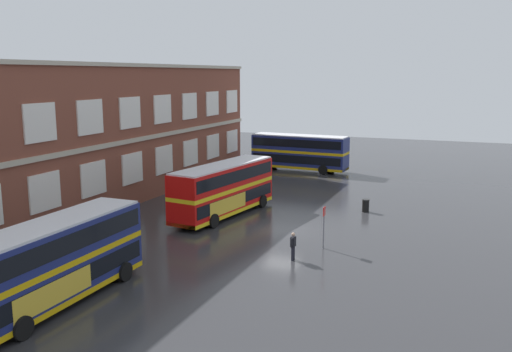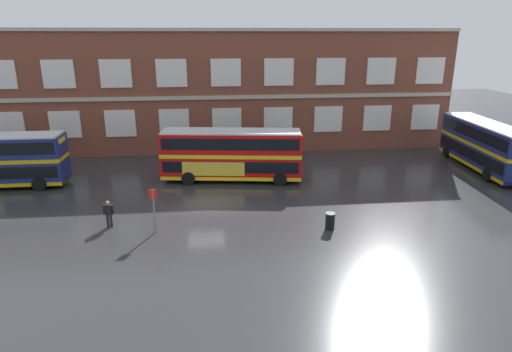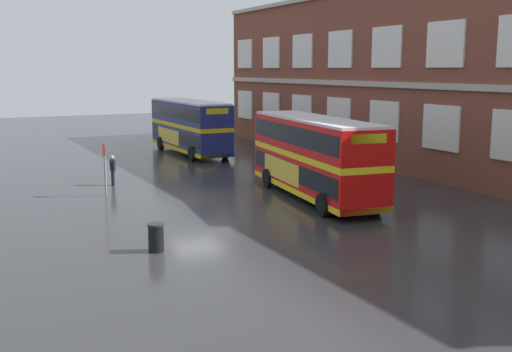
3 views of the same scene
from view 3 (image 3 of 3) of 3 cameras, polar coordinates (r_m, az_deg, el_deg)
The scene contains 7 objects.
ground_plane at distance 31.42m, azimuth -2.22°, elevation -1.91°, with size 120.00×120.00×0.00m, color #2B2B2D.
brick_terminal_building at distance 40.39m, azimuth 18.78°, elevation 8.43°, with size 50.13×8.19×11.78m.
double_decker_near at distance 47.40m, azimuth -6.24°, elevation 4.69°, with size 11.01×2.92×4.07m.
double_decker_middle at distance 30.88m, azimuth 5.46°, elevation 1.89°, with size 11.25×4.11×4.07m.
waiting_passenger at distance 35.14m, azimuth -13.26°, elevation 0.65°, with size 0.63×0.25×1.70m.
bus_stand_flag at distance 32.04m, azimuth -13.95°, elevation 1.01°, with size 0.44×0.10×2.70m.
station_litter_bin at distance 22.23m, azimuth -9.33°, elevation -5.68°, with size 0.60×0.60×1.03m.
Camera 3 is at (27.90, -10.91, 6.47)m, focal length 42.80 mm.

